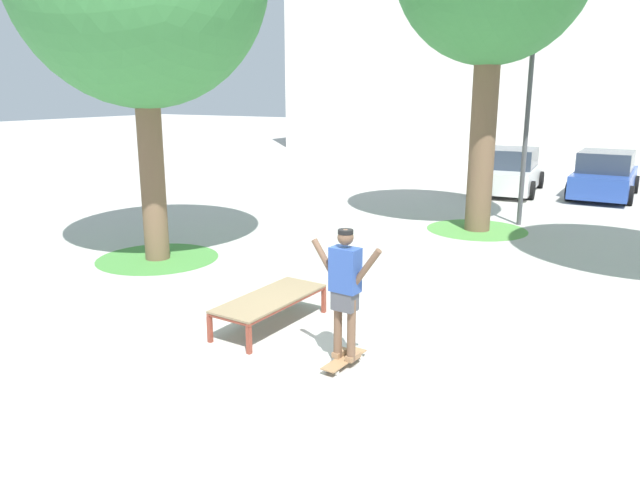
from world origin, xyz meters
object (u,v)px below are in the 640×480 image
skate_box (270,300)px  car_white (510,172)px  car_blue (605,176)px  skateboard (344,360)px  skater (345,286)px  light_post (531,73)px

skate_box → car_white: (0.33, 14.21, 0.28)m
car_white → car_blue: 2.95m
skate_box → car_blue: car_blue is taller
skate_box → car_blue: size_ratio=0.46×
skate_box → car_blue: 15.07m
skate_box → skateboard: (1.56, -0.64, -0.34)m
skate_box → skater: 1.81m
skater → car_white: (-1.23, 14.85, -0.38)m
skateboard → skater: skater is taller
skater → light_post: size_ratio=0.29×
car_white → car_blue: (2.90, 0.50, 0.00)m
car_white → light_post: light_post is taller
skate_box → car_blue: bearing=77.6°
car_blue → light_post: (-1.50, -5.70, 3.13)m
car_blue → light_post: size_ratio=0.72×
light_post → skateboard: bearing=-91.0°
car_white → light_post: (1.40, -5.20, 3.13)m
skateboard → skater: (0.00, 0.00, 0.99)m
car_white → skater: bearing=-85.3°
skateboard → skater: bearing=84.8°
skateboard → light_post: 10.35m
skate_box → car_white: size_ratio=0.45×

